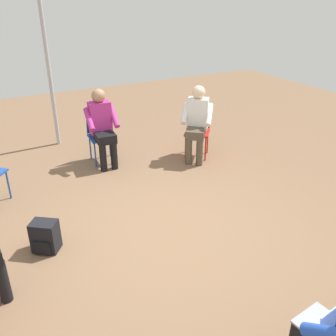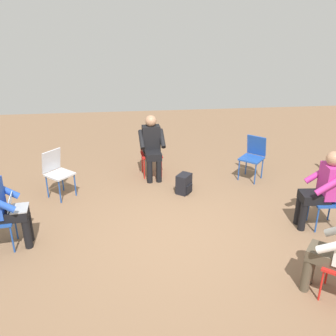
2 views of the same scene
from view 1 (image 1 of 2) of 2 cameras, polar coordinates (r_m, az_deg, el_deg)
ground_plane at (r=4.58m, az=-0.56°, el=-9.76°), size 14.60×14.60×0.00m
chair_southeast at (r=6.45m, az=4.56°, el=6.14°), size 0.58×0.58×0.85m
chair_east at (r=6.33m, az=-10.28°, el=5.39°), size 0.46×0.43×0.85m
person_in_magenta at (r=6.11m, az=-10.03°, el=6.64°), size 0.54×0.52×1.24m
person_in_white at (r=6.23m, az=4.44°, el=7.35°), size 0.63×0.63×1.24m
backpack_near_laptop_user at (r=4.44m, az=-18.16°, el=-10.07°), size 0.33×0.34×0.36m
tent_pole_near at (r=7.00m, az=-17.66°, el=13.87°), size 0.07×0.07×2.70m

